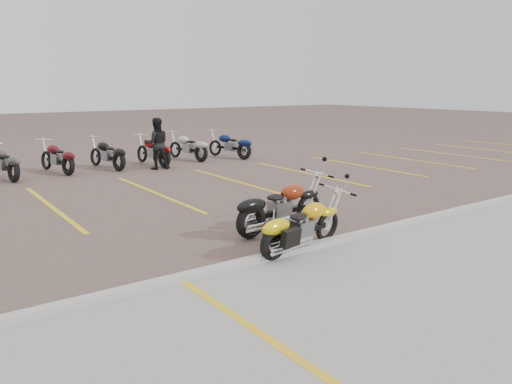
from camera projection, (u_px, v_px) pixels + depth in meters
ground at (237, 227)px, 10.29m from camera, size 100.00×100.00×0.00m
concrete_apron at (421, 302)px, 6.70m from camera, size 60.00×5.00×0.01m
curb at (300, 249)px, 8.68m from camera, size 60.00×0.18×0.12m
parking_stripes at (156, 193)px, 13.48m from camera, size 38.00×5.50×0.01m
apron_stripe at (288, 353)px, 5.39m from camera, size 0.12×5.00×0.00m
yellow_cruiser at (299, 228)px, 8.68m from camera, size 2.03×0.48×0.84m
flame_cruiser at (278, 209)px, 9.86m from camera, size 2.22×0.38×0.91m
person_b at (157, 144)px, 17.24m from camera, size 1.02×0.89×1.78m
bg_bike_row at (30, 159)px, 15.94m from camera, size 15.88×2.09×1.10m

